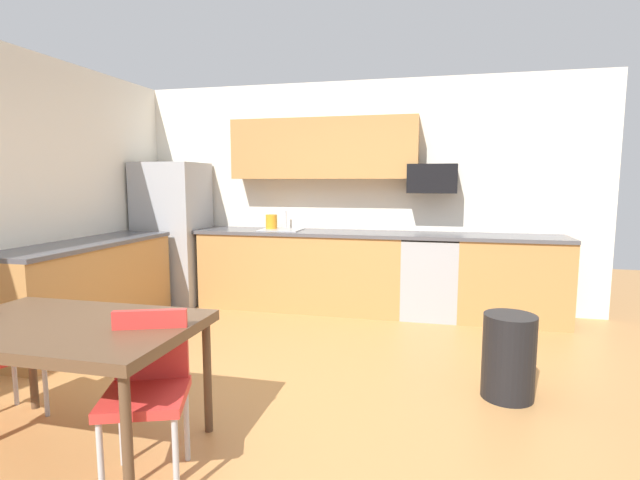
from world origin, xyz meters
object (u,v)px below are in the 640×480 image
(oven_range, at_px, (429,277))
(microwave, at_px, (432,179))
(trash_bin, at_px, (509,356))
(kettle, at_px, (271,223))
(chair_near_table, at_px, (148,381))
(refrigerator, at_px, (173,233))
(dining_table, at_px, (66,334))

(oven_range, height_order, microwave, microwave)
(trash_bin, distance_m, kettle, 3.26)
(oven_range, bearing_deg, chair_near_table, -112.30)
(microwave, relative_size, chair_near_table, 0.64)
(chair_near_table, bearing_deg, refrigerator, 118.29)
(microwave, distance_m, dining_table, 3.98)
(microwave, distance_m, chair_near_table, 3.86)
(trash_bin, bearing_deg, kettle, 140.50)
(refrigerator, height_order, dining_table, refrigerator)
(microwave, height_order, chair_near_table, microwave)
(oven_range, height_order, kettle, kettle)
(oven_range, xyz_separation_m, dining_table, (-1.92, -3.28, 0.24))
(refrigerator, xyz_separation_m, kettle, (1.25, 0.13, 0.15))
(oven_range, height_order, dining_table, oven_range)
(chair_near_table, height_order, kettle, kettle)
(kettle, bearing_deg, trash_bin, -39.50)
(chair_near_table, height_order, trash_bin, chair_near_table)
(chair_near_table, distance_m, trash_bin, 2.39)
(refrigerator, distance_m, kettle, 1.27)
(kettle, bearing_deg, refrigerator, -174.07)
(kettle, bearing_deg, dining_table, -90.58)
(microwave, bearing_deg, kettle, -178.48)
(chair_near_table, distance_m, kettle, 3.48)
(trash_bin, bearing_deg, refrigerator, 152.94)
(microwave, relative_size, kettle, 2.70)
(oven_range, height_order, chair_near_table, oven_range)
(chair_near_table, xyz_separation_m, kettle, (-0.51, 3.40, 0.52))
(oven_range, relative_size, chair_near_table, 1.07)
(trash_bin, bearing_deg, dining_table, -152.34)
(refrigerator, relative_size, trash_bin, 2.91)
(refrigerator, xyz_separation_m, chair_near_table, (1.76, -3.27, -0.37))
(refrigerator, bearing_deg, kettle, 5.93)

